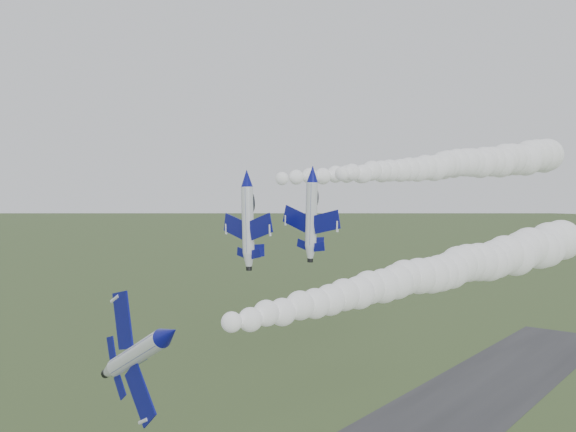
% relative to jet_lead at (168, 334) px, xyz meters
% --- Properties ---
extents(jet_lead, '(6.12, 13.94, 10.33)m').
position_rel_jet_lead_xyz_m(jet_lead, '(0.00, 0.00, 0.00)').
color(jet_lead, silver).
extents(smoke_trail_jet_lead, '(16.84, 60.11, 5.55)m').
position_rel_jet_lead_xyz_m(smoke_trail_jet_lead, '(7.48, 32.66, 1.88)').
color(smoke_trail_jet_lead, white).
extents(jet_pair_left, '(11.16, 13.01, 3.27)m').
position_rel_jet_lead_xyz_m(jet_pair_left, '(-17.08, 28.88, 12.65)').
color(jet_pair_left, silver).
extents(smoke_trail_jet_pair_left, '(22.81, 68.91, 4.45)m').
position_rel_jet_lead_xyz_m(smoke_trail_jet_pair_left, '(-7.35, 66.39, 14.51)').
color(smoke_trail_jet_pair_left, white).
extents(jet_pair_right, '(9.96, 11.71, 2.91)m').
position_rel_jet_lead_xyz_m(jet_pair_right, '(-6.80, 29.15, 13.09)').
color(jet_pair_right, silver).
extents(smoke_trail_jet_pair_right, '(16.28, 54.31, 5.66)m').
position_rel_jet_lead_xyz_m(smoke_trail_jet_pair_right, '(-0.00, 57.90, 14.84)').
color(smoke_trail_jet_pair_right, white).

